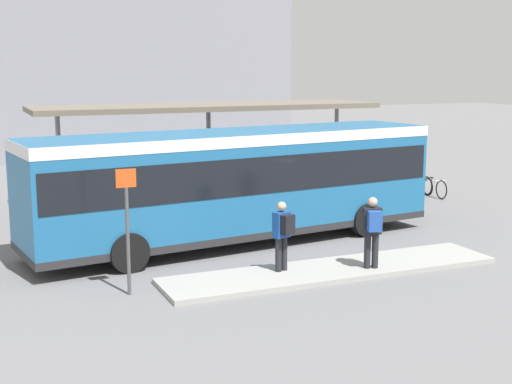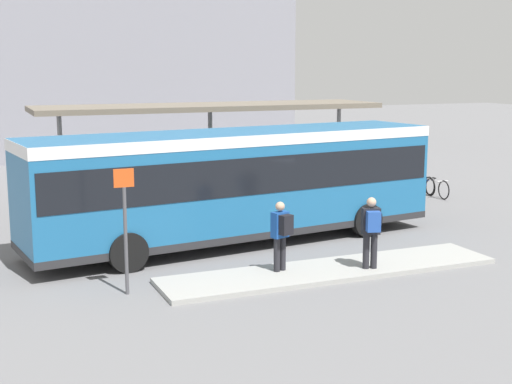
{
  "view_description": "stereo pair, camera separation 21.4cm",
  "coord_description": "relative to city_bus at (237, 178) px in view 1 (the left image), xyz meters",
  "views": [
    {
      "loc": [
        -7.31,
        -18.33,
        4.97
      ],
      "look_at": [
        0.59,
        0.0,
        1.43
      ],
      "focal_mm": 50.0,
      "sensor_mm": 36.0,
      "label": 1
    },
    {
      "loc": [
        -7.11,
        -18.41,
        4.97
      ],
      "look_at": [
        0.59,
        0.0,
        1.43
      ],
      "focal_mm": 50.0,
      "sensor_mm": 36.0,
      "label": 2
    }
  ],
  "objects": [
    {
      "name": "station_shelter",
      "position": [
        1.21,
        5.74,
        1.61
      ],
      "size": [
        12.35,
        3.15,
        3.63
      ],
      "color": "#706656",
      "rests_on": "ground_plane"
    },
    {
      "name": "potted_planter_near_shelter",
      "position": [
        -0.03,
        3.31,
        -1.1
      ],
      "size": [
        0.98,
        0.98,
        1.47
      ],
      "color": "slate",
      "rests_on": "ground_plane"
    },
    {
      "name": "ground_plane",
      "position": [
        -0.01,
        -0.0,
        -1.86
      ],
      "size": [
        120.0,
        120.0,
        0.0
      ],
      "primitive_type": "plane",
      "color": "slate"
    },
    {
      "name": "bicycle_white",
      "position": [
        9.66,
        3.74,
        -1.49
      ],
      "size": [
        0.48,
        1.72,
        0.74
      ],
      "rotation": [
        0.0,
        0.0,
        -1.64
      ],
      "color": "black",
      "rests_on": "ground_plane"
    },
    {
      "name": "pedestrian_waiting",
      "position": [
        -0.2,
        -3.43,
        -0.77
      ],
      "size": [
        0.48,
        0.52,
        1.69
      ],
      "rotation": [
        0.0,
        0.0,
        1.89
      ],
      "color": "#232328",
      "rests_on": "curb_island"
    },
    {
      "name": "bicycle_yellow",
      "position": [
        9.55,
        5.33,
        -1.51
      ],
      "size": [
        0.48,
        1.59,
        0.69
      ],
      "rotation": [
        0.0,
        0.0,
        1.61
      ],
      "color": "black",
      "rests_on": "ground_plane"
    },
    {
      "name": "platform_sign",
      "position": [
        -3.92,
        -3.39,
        -0.3
      ],
      "size": [
        0.44,
        0.08,
        2.8
      ],
      "color": "#4C4C51",
      "rests_on": "ground_plane"
    },
    {
      "name": "city_bus",
      "position": [
        0.0,
        0.0,
        0.0
      ],
      "size": [
        12.13,
        4.07,
        3.18
      ],
      "rotation": [
        0.0,
        0.0,
        0.13
      ],
      "color": "#1E6093",
      "rests_on": "ground_plane"
    },
    {
      "name": "curb_island",
      "position": [
        1.03,
        -3.66,
        -1.8
      ],
      "size": [
        8.54,
        1.8,
        0.12
      ],
      "color": "#9E9E99",
      "rests_on": "ground_plane"
    },
    {
      "name": "station_building",
      "position": [
        -0.64,
        24.67,
        4.91
      ],
      "size": [
        23.59,
        10.62,
        13.55
      ],
      "color": "gray",
      "rests_on": "ground_plane"
    },
    {
      "name": "pedestrian_companion",
      "position": [
        1.88,
        -4.09,
        -0.73
      ],
      "size": [
        0.48,
        0.53,
        1.75
      ],
      "rotation": [
        0.0,
        0.0,
        1.29
      ],
      "color": "#232328",
      "rests_on": "curb_island"
    },
    {
      "name": "bicycle_blue",
      "position": [
        9.66,
        4.53,
        -1.51
      ],
      "size": [
        0.48,
        1.63,
        0.7
      ],
      "rotation": [
        0.0,
        0.0,
        1.49
      ],
      "color": "black",
      "rests_on": "ground_plane"
    }
  ]
}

